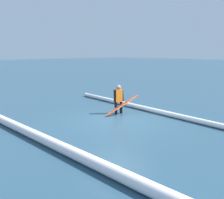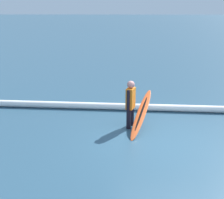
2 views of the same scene
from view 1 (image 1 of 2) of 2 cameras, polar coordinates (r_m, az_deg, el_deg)
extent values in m
plane|color=#28485D|center=(11.03, 1.19, -4.87)|extent=(175.53, 175.53, 0.00)
cylinder|color=black|center=(12.28, 2.11, -1.81)|extent=(0.14, 0.14, 0.59)
cylinder|color=black|center=(12.17, 0.92, -1.93)|extent=(0.14, 0.14, 0.59)
cube|color=orange|center=(12.10, 1.53, 0.91)|extent=(0.31, 0.39, 0.61)
sphere|color=#A96F6C|center=(12.04, 1.54, 2.84)|extent=(0.22, 0.22, 0.22)
cylinder|color=black|center=(12.19, 2.45, 0.98)|extent=(0.09, 0.16, 0.60)
cylinder|color=black|center=(12.01, 0.60, 0.84)|extent=(0.09, 0.10, 0.60)
ellipsoid|color=#E55926|center=(11.89, 2.20, -1.39)|extent=(0.89, 1.79, 0.98)
ellipsoid|color=black|center=(11.89, 2.20, -1.37)|extent=(0.60, 1.40, 0.79)
cylinder|color=white|center=(11.64, 15.49, -3.83)|extent=(15.26, 1.22, 0.24)
cylinder|color=white|center=(7.28, -8.71, -12.14)|extent=(20.94, 0.99, 0.33)
camera|label=2|loc=(8.81, -42.24, 11.66)|focal=46.98mm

